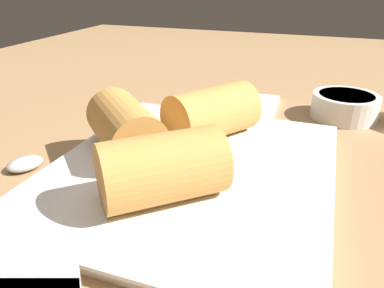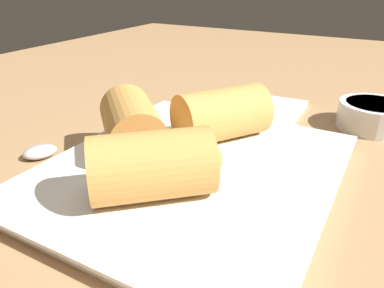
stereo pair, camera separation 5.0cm
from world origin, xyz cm
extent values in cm
cube|color=#A87F54|center=(0.00, 0.00, 1.00)|extent=(180.00, 140.00, 2.00)
cube|color=white|center=(1.97, -2.17, 2.60)|extent=(28.45, 24.68, 1.20)
cube|color=white|center=(1.97, -2.17, 3.35)|extent=(29.59, 25.67, 0.30)
cylinder|color=#D19347|center=(-5.06, -2.46, 6.28)|extent=(11.14, 9.95, 5.56)
sphere|color=#56843D|center=(-8.40, -0.27, 6.28)|extent=(3.62, 3.62, 3.62)
cylinder|color=#D19347|center=(1.79, -9.19, 6.28)|extent=(10.72, 10.82, 5.56)
sphere|color=beige|center=(-1.00, -12.07, 6.28)|extent=(3.62, 3.62, 3.62)
cylinder|color=#D19347|center=(8.06, -2.42, 6.28)|extent=(10.61, 10.91, 5.56)
sphere|color=#6B9E47|center=(5.38, 0.55, 6.28)|extent=(3.62, 3.62, 3.62)
cylinder|color=white|center=(-20.36, 11.56, 3.65)|extent=(8.66, 8.66, 3.29)
cylinder|color=#DBBC89|center=(-20.36, 11.56, 5.00)|extent=(7.10, 7.10, 0.59)
ellipsoid|color=silver|center=(5.84, -18.68, 2.62)|extent=(4.39, 4.02, 1.23)
cube|color=white|center=(-19.64, -2.16, 2.30)|extent=(11.47, 9.86, 0.60)
camera|label=1|loc=(31.33, 8.48, 20.42)|focal=35.00mm
camera|label=2|loc=(29.25, 13.03, 20.42)|focal=35.00mm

